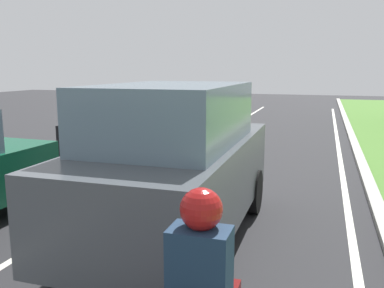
{
  "coord_description": "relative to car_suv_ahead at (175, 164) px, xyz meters",
  "views": [
    {
      "loc": [
        3.1,
        2.85,
        2.49
      ],
      "look_at": [
        0.96,
        9.53,
        1.2
      ],
      "focal_mm": 38.6,
      "sensor_mm": 36.0,
      "label": 1
    }
  ],
  "objects": [
    {
      "name": "car_suv_ahead",
      "position": [
        0.0,
        0.0,
        0.0
      ],
      "size": [
        1.99,
        4.51,
        2.28
      ],
      "rotation": [
        0.0,
        0.0,
        0.01
      ],
      "color": "#474C51",
      "rests_on": "ground"
    },
    {
      "name": "car_hatchback_far",
      "position": [
        -3.48,
        4.97,
        -0.28
      ],
      "size": [
        1.74,
        3.7,
        1.78
      ],
      "rotation": [
        0.0,
        0.0,
        0.0
      ],
      "color": "black",
      "rests_on": "ground"
    },
    {
      "name": "lane_line_center",
      "position": [
        -1.84,
        5.83,
        -1.16
      ],
      "size": [
        0.12,
        32.0,
        0.01
      ],
      "primitive_type": "cube",
      "color": "silver",
      "rests_on": "ground"
    },
    {
      "name": "lane_line_right_edge",
      "position": [
        2.46,
        5.83,
        -1.16
      ],
      "size": [
        0.12,
        32.0,
        0.01
      ],
      "primitive_type": "cube",
      "color": "silver",
      "rests_on": "ground"
    },
    {
      "name": "ground_plane",
      "position": [
        -1.14,
        5.83,
        -1.17
      ],
      "size": [
        60.0,
        60.0,
        0.0
      ],
      "primitive_type": "plane",
      "color": "#262628"
    },
    {
      "name": "curb_right",
      "position": [
        2.96,
        5.83,
        -1.11
      ],
      "size": [
        0.24,
        48.0,
        0.12
      ],
      "primitive_type": "cube",
      "color": "#9E9B93",
      "rests_on": "ground"
    },
    {
      "name": "rider_person",
      "position": [
        1.24,
        -2.9,
        0.02
      ],
      "size": [
        0.5,
        0.4,
        1.16
      ],
      "rotation": [
        0.0,
        0.0,
        0.01
      ],
      "color": "#192D47",
      "rests_on": "ground"
    }
  ]
}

